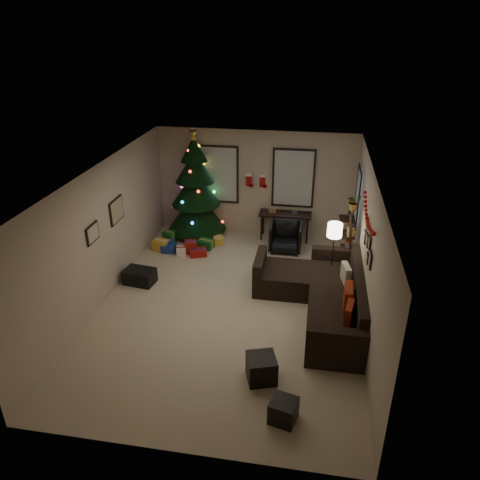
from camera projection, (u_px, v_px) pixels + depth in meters
name	position (u px, v px, depth m)	size (l,w,h in m)	color
floor	(230.00, 305.00, 9.15)	(7.00, 7.00, 0.00)	#C0B091
ceiling	(228.00, 174.00, 7.97)	(7.00, 7.00, 0.00)	white
wall_back	(255.00, 183.00, 11.66)	(5.00, 5.00, 0.00)	#C3AD94
wall_front	(173.00, 373.00, 5.45)	(5.00, 5.00, 0.00)	#C3AD94
wall_left	(103.00, 234.00, 8.94)	(7.00, 7.00, 0.00)	#C3AD94
wall_right	(367.00, 254.00, 8.18)	(7.00, 7.00, 0.00)	#C3AD94
window_back_left	(218.00, 174.00, 11.69)	(1.05, 0.06, 1.50)	#728CB2
window_back_right	(293.00, 178.00, 11.40)	(1.05, 0.06, 1.50)	#728CB2
window_right_wall	(358.00, 197.00, 10.38)	(0.06, 0.90, 1.30)	#728CB2
christmas_tree	(196.00, 192.00, 11.66)	(1.50, 1.50, 2.79)	black
presents	(183.00, 245.00, 11.27)	(1.61, 1.01, 0.30)	#14591E
sofa	(323.00, 296.00, 8.87)	(2.14, 3.08, 0.93)	black
pillow_red_a	(349.00, 315.00, 7.73)	(0.11, 0.42, 0.42)	maroon
pillow_red_b	(348.00, 299.00, 8.17)	(0.13, 0.50, 0.50)	maroon
pillow_cream	(346.00, 275.00, 8.97)	(0.11, 0.40, 0.40)	beige
ottoman_near	(261.00, 368.00, 7.18)	(0.44, 0.44, 0.42)	black
ottoman_far	(283.00, 411.00, 6.47)	(0.36, 0.36, 0.34)	black
desk	(285.00, 216.00, 11.61)	(1.31, 0.47, 0.70)	black
desk_chair	(286.00, 237.00, 11.14)	(0.69, 0.65, 0.71)	black
bookshelf	(349.00, 244.00, 9.88)	(0.30, 0.46, 1.55)	black
potted_plant	(354.00, 200.00, 9.41)	(0.40, 0.34, 0.44)	#4C4C4C
floor_lamp	(334.00, 234.00, 9.31)	(0.30, 0.30, 1.42)	black
art_map	(116.00, 210.00, 9.43)	(0.04, 0.60, 0.50)	black
art_abstract	(92.00, 233.00, 8.47)	(0.04, 0.45, 0.35)	black
gallery	(368.00, 245.00, 8.02)	(0.03, 1.25, 0.54)	black
garland	(368.00, 216.00, 8.05)	(0.08, 1.90, 0.30)	#A5140C
stocking_left	(249.00, 179.00, 11.50)	(0.20, 0.05, 0.36)	#990F0C
stocking_right	(263.00, 181.00, 11.58)	(0.20, 0.05, 0.36)	#990F0C
storage_bin	(140.00, 276.00, 9.84)	(0.64, 0.42, 0.32)	black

